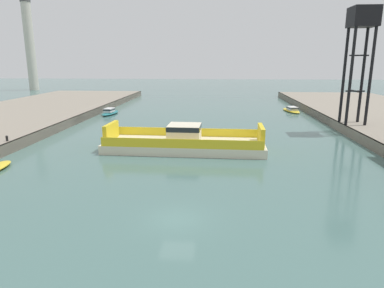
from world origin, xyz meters
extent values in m
plane|color=#476B66|center=(0.00, 0.00, 0.00)|extent=(400.00, 400.00, 0.00)
cube|color=#423D38|center=(-22.51, 20.00, 0.72)|extent=(0.30, 140.00, 1.45)
cube|color=#423D38|center=(22.51, 20.00, 0.72)|extent=(0.30, 140.00, 1.45)
cube|color=beige|center=(-1.32, 19.67, 0.55)|extent=(20.32, 7.56, 1.10)
cube|color=yellow|center=(-1.21, 23.07, 1.65)|extent=(19.30, 0.74, 1.10)
cube|color=yellow|center=(-1.43, 16.28, 1.65)|extent=(19.30, 0.74, 1.10)
cube|color=beige|center=(-1.32, 19.67, 2.20)|extent=(4.14, 3.93, 2.20)
cube|color=black|center=(-1.32, 19.67, 2.95)|extent=(4.18, 3.97, 0.60)
cube|color=yellow|center=(8.23, 19.37, 2.20)|extent=(0.65, 4.86, 2.20)
cube|color=yellow|center=(-10.87, 19.98, 2.20)|extent=(0.65, 4.86, 2.20)
ellipsoid|color=yellow|center=(19.53, 55.89, 0.21)|extent=(3.69, 8.49, 0.42)
cube|color=silver|center=(19.62, 55.28, 0.79)|extent=(2.18, 3.10, 0.74)
cube|color=black|center=(19.62, 55.28, 0.88)|extent=(2.24, 3.18, 0.22)
ellipsoid|color=#237075|center=(-19.99, 48.72, 0.28)|extent=(2.93, 7.37, 0.57)
cube|color=silver|center=(-20.04, 48.18, 0.98)|extent=(1.82, 2.65, 0.83)
cube|color=black|center=(-20.04, 48.18, 1.08)|extent=(1.88, 2.73, 0.25)
cylinder|color=black|center=(22.67, 34.18, 8.71)|extent=(0.44, 0.44, 14.52)
cylinder|color=black|center=(25.54, 34.18, 8.71)|extent=(0.44, 0.44, 14.52)
cylinder|color=black|center=(22.67, 31.31, 8.71)|extent=(0.44, 0.44, 14.52)
cylinder|color=black|center=(25.54, 31.31, 8.71)|extent=(0.44, 0.44, 14.52)
cube|color=black|center=(24.10, 32.74, 6.53)|extent=(2.87, 0.20, 0.20)
cube|color=black|center=(24.10, 32.74, 6.53)|extent=(0.20, 2.87, 0.20)
cube|color=black|center=(24.10, 32.74, 11.90)|extent=(2.87, 0.20, 0.20)
cube|color=black|center=(24.10, 32.74, 11.90)|extent=(0.20, 2.87, 0.20)
cube|color=black|center=(24.10, 32.74, 17.43)|extent=(3.73, 3.73, 2.92)
cylinder|color=black|center=(-23.06, 16.92, 1.72)|extent=(0.28, 0.28, 0.55)
sphere|color=black|center=(-23.06, 16.92, 2.00)|extent=(0.32, 0.32, 0.32)
cylinder|color=beige|center=(-69.40, 109.34, 17.30)|extent=(3.49, 3.49, 34.60)
camera|label=1|loc=(2.70, -22.48, 11.03)|focal=32.04mm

